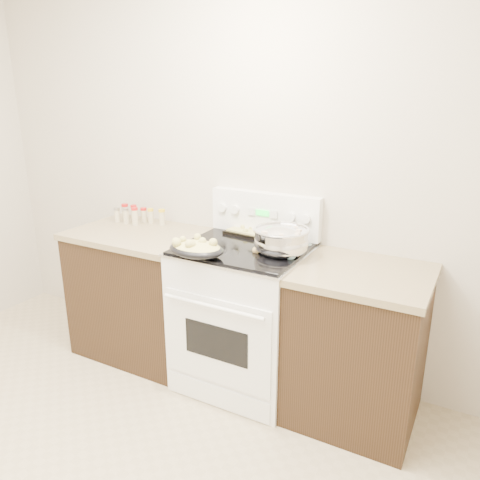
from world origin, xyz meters
The scene contains 9 objects.
counter_left centered at (-0.48, 1.43, 0.46)m, with size 0.93×0.67×0.92m.
counter_right centered at (1.08, 1.43, 0.46)m, with size 0.73×0.67×0.92m.
kitchen_range centered at (0.35, 1.42, 0.49)m, with size 0.78×0.73×1.22m.
mixing_bowl centered at (0.59, 1.42, 1.02)m, with size 0.36×0.36×0.19m.
roasting_pan centered at (0.19, 1.14, 0.99)m, with size 0.35×0.25×0.11m.
baking_sheet centered at (0.30, 1.70, 0.96)m, with size 0.41×0.31×0.06m.
wooden_spoon centered at (0.46, 1.40, 0.95)m, with size 0.05×0.26×0.04m.
blue_ladle centered at (0.68, 1.37, 0.97)m, with size 0.08×0.26×0.09m.
spice_jars centered at (-0.64, 1.60, 0.98)m, with size 0.40×0.15×0.13m.
Camera 1 is at (1.62, -0.97, 1.85)m, focal length 35.00 mm.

